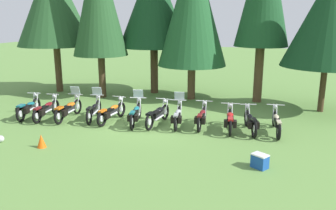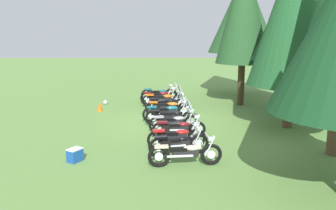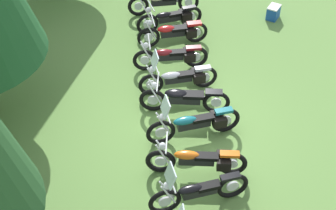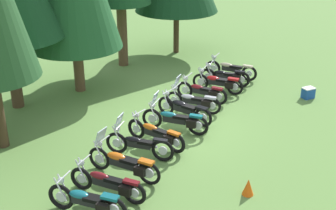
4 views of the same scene
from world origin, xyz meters
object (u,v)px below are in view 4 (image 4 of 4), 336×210
at_px(motorcycle_7, 194,100).
at_px(motorcycle_3, 138,144).
at_px(motorcycle_2, 124,162).
at_px(motorcycle_5, 176,119).
at_px(picnic_cooler, 308,93).
at_px(motorcycle_11, 231,69).
at_px(motorcycle_6, 184,109).
at_px(motorcycle_8, 203,91).
at_px(traffic_cone, 248,187).
at_px(motorcycle_9, 219,82).
at_px(motorcycle_10, 226,76).
at_px(motorcycle_4, 157,134).
at_px(motorcycle_1, 109,183).
at_px(motorcycle_0, 88,201).

bearing_deg(motorcycle_7, motorcycle_3, 82.99).
relative_size(motorcycle_2, motorcycle_5, 1.02).
bearing_deg(motorcycle_3, picnic_cooler, -126.23).
xyz_separation_m(motorcycle_11, picnic_cooler, (-0.47, -3.64, -0.21)).
xyz_separation_m(motorcycle_6, motorcycle_8, (1.87, 0.20, -0.03)).
distance_m(motorcycle_3, motorcycle_5, 2.07).
bearing_deg(traffic_cone, motorcycle_9, 31.85).
relative_size(motorcycle_5, motorcycle_10, 1.11).
bearing_deg(motorcycle_10, traffic_cone, 103.69).
relative_size(motorcycle_5, picnic_cooler, 4.08).
xyz_separation_m(motorcycle_2, motorcycle_4, (2.04, 0.20, -0.04)).
bearing_deg(motorcycle_8, motorcycle_10, -95.40).
bearing_deg(motorcycle_3, motorcycle_1, 90.89).
distance_m(motorcycle_9, picnic_cooler, 3.64).
xyz_separation_m(motorcycle_3, motorcycle_5, (2.06, -0.12, 0.01)).
bearing_deg(traffic_cone, motorcycle_2, 106.98).
bearing_deg(traffic_cone, motorcycle_10, 29.10).
distance_m(motorcycle_0, traffic_cone, 4.28).
relative_size(motorcycle_10, motorcycle_11, 0.89).
xyz_separation_m(motorcycle_0, motorcycle_2, (1.91, 0.28, 0.03)).
distance_m(motorcycle_4, motorcycle_8, 3.99).
bearing_deg(motorcycle_4, picnic_cooler, -110.23).
bearing_deg(motorcycle_2, motorcycle_4, -87.78).
distance_m(motorcycle_10, picnic_cooler, 3.47).
xyz_separation_m(motorcycle_5, motorcycle_9, (4.01, 0.28, -0.02)).
height_order(motorcycle_1, picnic_cooler, motorcycle_1).
xyz_separation_m(motorcycle_4, motorcycle_6, (2.11, 0.18, 0.02)).
bearing_deg(motorcycle_1, motorcycle_2, -84.41).
xyz_separation_m(motorcycle_1, motorcycle_5, (4.22, 0.40, 0.04)).
height_order(motorcycle_6, motorcycle_10, motorcycle_10).
xyz_separation_m(motorcycle_1, motorcycle_7, (6.02, 0.66, 0.01)).
bearing_deg(motorcycle_9, motorcycle_2, 85.71).
distance_m(motorcycle_7, traffic_cone, 5.52).
xyz_separation_m(motorcycle_7, picnic_cooler, (3.54, -3.36, -0.22)).
relative_size(motorcycle_10, traffic_cone, 4.45).
distance_m(motorcycle_7, picnic_cooler, 4.88).
distance_m(motorcycle_2, motorcycle_4, 2.05).
xyz_separation_m(motorcycle_0, motorcycle_1, (0.90, 0.06, -0.01)).
relative_size(motorcycle_7, picnic_cooler, 3.77).
bearing_deg(motorcycle_9, motorcycle_4, 84.88).
bearing_deg(motorcycle_5, motorcycle_10, -97.87).
bearing_deg(motorcycle_9, motorcycle_1, 86.82).
xyz_separation_m(motorcycle_3, motorcycle_6, (3.01, 0.08, 0.00)).
bearing_deg(motorcycle_6, motorcycle_11, -80.27).
xyz_separation_m(motorcycle_8, motorcycle_10, (2.01, -0.07, 0.01)).
bearing_deg(motorcycle_6, motorcycle_2, 100.95).
xyz_separation_m(motorcycle_2, motorcycle_7, (5.01, 0.44, -0.03)).
bearing_deg(motorcycle_11, motorcycle_5, 89.56).
xyz_separation_m(motorcycle_1, motorcycle_11, (10.03, 0.95, -0.00)).
height_order(motorcycle_1, motorcycle_3, motorcycle_3).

